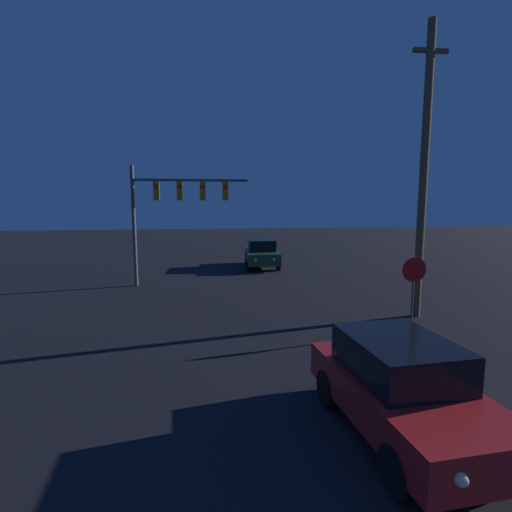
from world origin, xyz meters
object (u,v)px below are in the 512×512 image
Objects in this scene: traffic_signal_mast at (172,201)px; utility_pole at (424,171)px; car_far at (262,253)px; stop_sign at (414,280)px; car_near at (402,387)px.

utility_pole is (8.89, -6.68, 1.04)m from traffic_signal_mast.
car_far is 7.59m from traffic_signal_mast.
car_near is at bearing -120.94° from stop_sign.
traffic_signal_mast is (-4.73, 13.42, 3.19)m from car_near.
car_near is at bearing -70.57° from traffic_signal_mast.
traffic_signal_mast is at bearing 143.10° from utility_pole.
car_near is 8.98m from utility_pole.
traffic_signal_mast reaches higher than car_far.
traffic_signal_mast is at bearing 133.14° from stop_sign.
utility_pole is at bearing 112.50° from car_far.
utility_pole is at bearing -36.90° from traffic_signal_mast.
traffic_signal_mast is 2.41× the size of stop_sign.
car_near is 1.00× the size of car_far.
utility_pole is (1.10, 1.64, 3.42)m from stop_sign.
stop_sign is (2.72, -12.97, 0.81)m from car_far.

